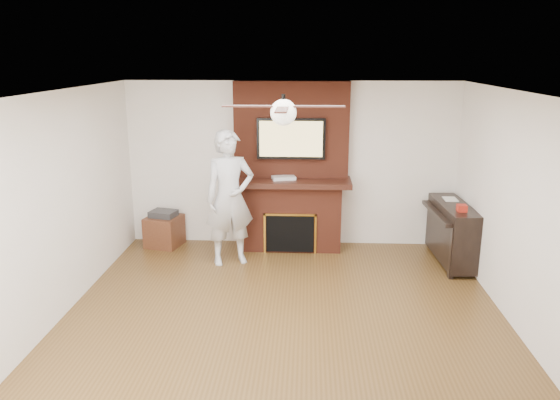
# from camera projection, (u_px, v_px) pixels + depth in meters

# --- Properties ---
(room_shell) EXTENTS (5.36, 5.86, 2.86)m
(room_shell) POSITION_uv_depth(u_px,v_px,m) (283.00, 216.00, 5.66)
(room_shell) COLOR #513617
(room_shell) RESTS_ON ground
(fireplace) EXTENTS (1.78, 0.64, 2.50)m
(fireplace) POSITION_uv_depth(u_px,v_px,m) (291.00, 184.00, 8.18)
(fireplace) COLOR maroon
(fireplace) RESTS_ON ground
(tv) EXTENTS (1.00, 0.08, 0.60)m
(tv) POSITION_uv_depth(u_px,v_px,m) (291.00, 139.00, 7.96)
(tv) COLOR black
(tv) RESTS_ON fireplace
(ceiling_fan) EXTENTS (1.21, 1.21, 0.31)m
(ceiling_fan) POSITION_uv_depth(u_px,v_px,m) (283.00, 111.00, 5.38)
(ceiling_fan) COLOR black
(ceiling_fan) RESTS_ON room_shell
(person) EXTENTS (0.82, 0.69, 1.89)m
(person) POSITION_uv_depth(u_px,v_px,m) (230.00, 198.00, 7.55)
(person) COLOR silver
(person) RESTS_ON ground
(side_table) EXTENTS (0.59, 0.59, 0.56)m
(side_table) POSITION_uv_depth(u_px,v_px,m) (164.00, 230.00, 8.40)
(side_table) COLOR #502817
(side_table) RESTS_ON ground
(piano) EXTENTS (0.55, 1.33, 0.95)m
(piano) POSITION_uv_depth(u_px,v_px,m) (452.00, 231.00, 7.68)
(piano) COLOR black
(piano) RESTS_ON ground
(cable_box) EXTENTS (0.38, 0.27, 0.05)m
(cable_box) POSITION_uv_depth(u_px,v_px,m) (284.00, 178.00, 8.06)
(cable_box) COLOR silver
(cable_box) RESTS_ON fireplace
(candle_orange) EXTENTS (0.06, 0.06, 0.11)m
(candle_orange) POSITION_uv_depth(u_px,v_px,m) (285.00, 248.00, 8.18)
(candle_orange) COLOR orange
(candle_orange) RESTS_ON ground
(candle_green) EXTENTS (0.07, 0.07, 0.09)m
(candle_green) POSITION_uv_depth(u_px,v_px,m) (295.00, 247.00, 8.27)
(candle_green) COLOR #317B34
(candle_green) RESTS_ON ground
(candle_cream) EXTENTS (0.09, 0.09, 0.13)m
(candle_cream) POSITION_uv_depth(u_px,v_px,m) (299.00, 246.00, 8.26)
(candle_cream) COLOR #C2B49A
(candle_cream) RESTS_ON ground
(candle_blue) EXTENTS (0.06, 0.06, 0.09)m
(candle_blue) POSITION_uv_depth(u_px,v_px,m) (302.00, 247.00, 8.27)
(candle_blue) COLOR teal
(candle_blue) RESTS_ON ground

